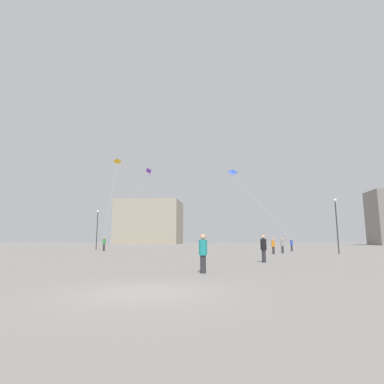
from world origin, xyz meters
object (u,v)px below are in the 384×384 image
person_in_orange (273,245)px  kite_amber_delta (117,164)px  lamppost_east (336,217)px  lamppost_west (97,224)px  kite_cobalt_delta (234,174)px  person_in_teal (203,252)px  building_left_hall (150,223)px  person_in_green (104,243)px  person_in_black (264,247)px  kite_violet_delta (147,173)px  person_in_blue (292,244)px  person_in_grey (282,245)px

person_in_orange → kite_amber_delta: bearing=-151.6°
lamppost_east → lamppost_west: 31.20m
kite_cobalt_delta → person_in_teal: bearing=-97.2°
person_in_teal → person_in_orange: bearing=-155.9°
kite_cobalt_delta → building_left_hall: (-24.35, 56.94, -3.97)m
kite_cobalt_delta → lamppost_west: size_ratio=1.86×
person_in_green → person_in_teal: bearing=-42.6°
person_in_teal → kite_cobalt_delta: 32.33m
person_in_orange → building_left_hall: 74.75m
person_in_teal → kite_cobalt_delta: size_ratio=0.16×
person_in_black → kite_violet_delta: 23.99m
person_in_blue → lamppost_east: lamppost_east is taller
person_in_green → kite_cobalt_delta: size_ratio=0.17×
kite_cobalt_delta → person_in_black: bearing=-90.1°
person_in_green → kite_amber_delta: bearing=82.9°
person_in_orange → lamppost_west: (-22.76, 10.66, 2.85)m
person_in_orange → kite_amber_delta: kite_amber_delta is taller
kite_cobalt_delta → person_in_orange: bearing=-76.9°
person_in_teal → lamppost_east: (13.62, 19.03, 2.88)m
building_left_hall → person_in_black: bearing=-73.3°
kite_violet_delta → lamppost_east: 23.48m
building_left_hall → kite_cobalt_delta: bearing=-66.9°
person_in_grey → kite_violet_delta: (-16.31, 4.66, 9.36)m
person_in_orange → lamppost_east: bearing=61.6°
lamppost_east → lamppost_west: lamppost_east is taller
kite_amber_delta → lamppost_west: (-3.03, 1.46, -8.39)m
building_left_hall → person_in_blue: bearing=-63.1°
person_in_blue → kite_amber_delta: bearing=91.8°
person_in_grey → person_in_teal: 22.07m
kite_violet_delta → lamppost_east: size_ratio=1.65×
person_in_black → lamppost_west: (-19.82, 22.21, 2.77)m
person_in_blue → person_in_green: bearing=95.7°
lamppost_east → lamppost_west: bearing=161.9°
person_in_grey → kite_cobalt_delta: size_ratio=0.16×
person_in_green → person_in_teal: (13.81, -25.62, -0.07)m
kite_violet_delta → person_in_black: bearing=-57.5°
kite_cobalt_delta → kite_amber_delta: bearing=-169.3°
kite_cobalt_delta → kite_violet_delta: bearing=-156.2°
person_in_grey → kite_violet_delta: 19.37m
person_in_blue → lamppost_east: size_ratio=0.28×
person_in_teal → person_in_green: bearing=-107.2°
person_in_orange → person_in_teal: bearing=-57.0°
person_in_orange → building_left_hall: size_ratio=0.08×
person_in_green → person_in_orange: 21.88m
building_left_hall → kite_violet_delta: bearing=-78.7°
person_in_grey → kite_amber_delta: kite_amber_delta is taller
person_in_grey → kite_cobalt_delta: 14.94m
person_in_grey → person_in_black: size_ratio=0.93×
kite_amber_delta → kite_violet_delta: 5.64m
kite_violet_delta → building_left_hall: bearing=101.3°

